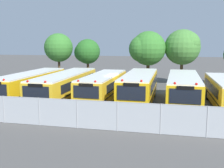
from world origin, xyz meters
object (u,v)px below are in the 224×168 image
Objects in this scene: school_bus_1 at (66,85)px; school_bus_2 at (103,86)px; tree_1 at (86,52)px; tree_3 at (184,46)px; tree_0 at (59,48)px; school_bus_0 at (31,84)px; school_bus_3 at (139,87)px; traffic_cone at (74,117)px; school_bus_4 at (183,89)px; tree_2 at (146,49)px.

school_bus_1 is 3.58m from school_bus_2.
tree_1 is 12.55m from tree_3.
school_bus_2 is at bearing -50.38° from tree_0.
school_bus_0 is 3.50m from school_bus_1.
school_bus_3 is (10.43, 0.03, 0.09)m from school_bus_0.
school_bus_1 is (3.50, 0.13, 0.01)m from school_bus_0.
school_bus_3 is 7.31m from traffic_cone.
school_bus_4 is 1.57× the size of tree_0.
tree_0 is at bearing -41.91° from school_bus_3.
traffic_cone is (-3.35, -16.64, -4.29)m from tree_2.
tree_3 reaches higher than school_bus_0.
tree_1 is at bearing -82.58° from school_bus_1.
school_bus_0 is 0.92× the size of school_bus_1.
school_bus_0 reaches higher than traffic_cone.
school_bus_2 is 3.36m from school_bus_3.
tree_0 is 0.98× the size of tree_2.
school_bus_1 is 7.10m from traffic_cone.
school_bus_3 is at bearing -179.44° from school_bus_0.
school_bus_4 is at bearing -42.19° from tree_1.
tree_0 is 11.96m from tree_2.
school_bus_4 reaches higher than school_bus_0.
school_bus_2 is (7.08, 0.29, -0.01)m from school_bus_0.
school_bus_1 is 2.02× the size of tree_1.
tree_0 is 12.94× the size of traffic_cone.
school_bus_4 is at bearing 179.21° from school_bus_2.
school_bus_3 is 12.55m from tree_3.
tree_3 is at bearing 0.84° from tree_0.
school_bus_1 reaches higher than school_bus_0.
school_bus_1 is 12.66m from tree_2.
tree_2 reaches higher than tree_0.
school_bus_4 is 19.79m from tree_0.
tree_1 is 0.86× the size of tree_2.
tree_0 is (-9.00, 10.87, 3.26)m from school_bus_2.
tree_1 is (-1.50, 10.94, 2.70)m from school_bus_1.
school_bus_3 reaches higher than traffic_cone.
school_bus_1 is 10.65m from school_bus_4.
school_bus_4 is at bearing -179.38° from school_bus_3.
school_bus_3 reaches higher than school_bus_4.
tree_3 is at bearing -109.70° from school_bus_3.
tree_0 reaches higher than school_bus_4.
traffic_cone is (-7.86, -17.53, -4.56)m from tree_3.
school_bus_4 is 11.85m from tree_3.
tree_0 is (-1.92, 11.16, 3.25)m from school_bus_0.
tree_2 is (-0.40, 10.48, 3.10)m from school_bus_3.
school_bus_0 is 1.10× the size of school_bus_2.
tree_1 is (2.00, 11.07, 2.70)m from school_bus_0.
tree_1 is at bearing 105.18° from traffic_cone.
school_bus_4 is at bearing -34.63° from tree_0.
school_bus_4 is (3.73, 0.03, -0.03)m from school_bus_3.
school_bus_4 is 1.49× the size of tree_3.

